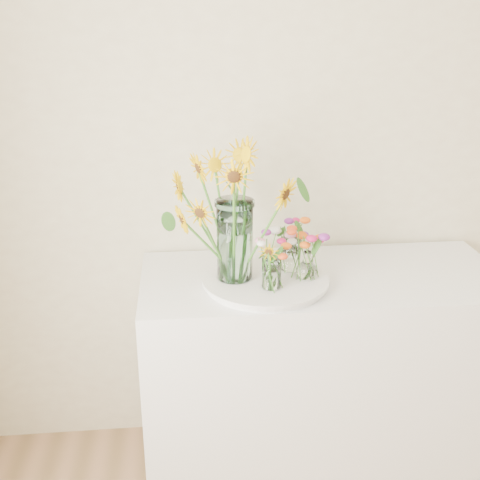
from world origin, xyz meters
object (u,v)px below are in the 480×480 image
(tray, at_px, (265,282))
(small_vase_b, at_px, (307,265))
(small_vase_c, at_px, (290,254))
(small_vase_a, at_px, (272,274))
(mason_jar, at_px, (235,240))
(counter, at_px, (318,375))

(tray, distance_m, small_vase_b, 0.17)
(small_vase_c, bearing_deg, small_vase_a, -121.64)
(small_vase_b, distance_m, small_vase_c, 0.10)
(mason_jar, relative_size, small_vase_b, 2.76)
(tray, xyz_separation_m, small_vase_b, (0.15, -0.01, 0.07))
(mason_jar, bearing_deg, small_vase_a, -39.08)
(mason_jar, height_order, small_vase_c, mason_jar)
(tray, height_order, small_vase_c, small_vase_c)
(tray, relative_size, small_vase_b, 4.02)
(mason_jar, bearing_deg, small_vase_b, -5.70)
(counter, bearing_deg, small_vase_a, -145.92)
(counter, relative_size, small_vase_b, 12.67)
(small_vase_b, bearing_deg, counter, 43.87)
(small_vase_a, height_order, small_vase_b, small_vase_a)
(counter, bearing_deg, small_vase_c, 179.97)
(tray, distance_m, small_vase_a, 0.11)
(small_vase_b, bearing_deg, tray, 175.34)
(small_vase_a, relative_size, small_vase_c, 0.91)
(counter, relative_size, tray, 3.15)
(small_vase_a, distance_m, small_vase_b, 0.16)
(tray, xyz_separation_m, small_vase_c, (0.10, 0.07, 0.08))
(tray, relative_size, small_vase_c, 3.41)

